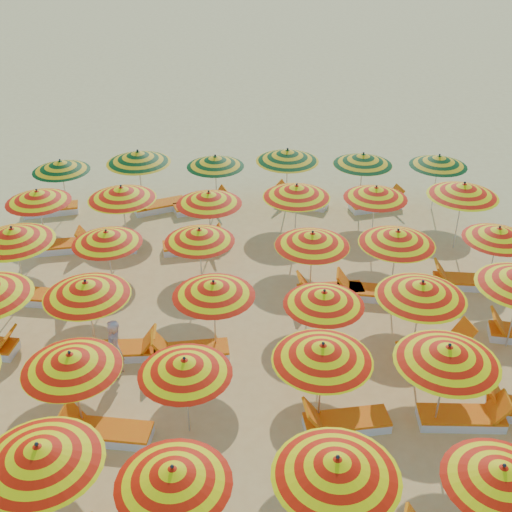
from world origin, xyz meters
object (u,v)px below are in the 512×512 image
(umbrella_27, at_px, (297,191))
(lounger_10, at_px, (121,351))
(umbrella_34, at_px, (363,159))
(lounger_18, at_px, (63,246))
(umbrella_9, at_px, (323,352))
(umbrella_7, at_px, (71,361))
(umbrella_8, at_px, (185,366))
(umbrella_32, at_px, (215,161))
(umbrella_2, at_px, (173,476))
(umbrella_22, at_px, (397,237))
(lounger_20, at_px, (194,246))
(lounger_25, at_px, (377,204))
(umbrella_1, at_px, (39,454))
(umbrella_14, at_px, (214,289))
(lounger_19, at_px, (107,245))
(umbrella_10, at_px, (448,354))
(lounger_22, at_px, (159,206))
(umbrella_31, at_px, (138,157))
(umbrella_21, at_px, (312,239))
(umbrella_19, at_px, (107,237))
(umbrella_35, at_px, (439,161))
(lounger_11, at_px, (189,352))
(umbrella_16, at_px, (422,290))
(umbrella_13, at_px, (86,289))
(lounger_15, at_px, (329,291))
(umbrella_20, at_px, (199,235))
(umbrella_26, at_px, (209,198))
(umbrella_18, at_px, (13,235))
(lounger_14, at_px, (47,297))
(lounger_16, at_px, (367,292))
(umbrella_23, at_px, (499,234))
(lounger_5, at_px, (106,432))
(lounger_23, at_px, (201,206))
(lounger_24, at_px, (301,201))
(lounger_7, at_px, (463,417))
(lounger_17, at_px, (464,281))
(lounger_21, at_px, (50,209))
(umbrella_4, at_px, (502,474))
(umbrella_33, at_px, (287,155))
(umbrella_30, at_px, (61,166))

(umbrella_27, xyz_separation_m, lounger_10, (-4.35, -4.95, -1.66))
(umbrella_34, relative_size, lounger_18, 1.22)
(umbrella_9, bearing_deg, umbrella_7, -178.91)
(umbrella_8, relative_size, umbrella_32, 1.12)
(umbrella_2, height_order, umbrella_22, umbrella_22)
(lounger_20, xyz_separation_m, lounger_25, (5.87, 2.61, 0.00))
(umbrella_1, height_order, umbrella_14, umbrella_1)
(lounger_19, height_order, lounger_25, same)
(umbrella_10, distance_m, lounger_22, 11.89)
(umbrella_22, height_order, umbrella_31, umbrella_31)
(umbrella_21, bearing_deg, umbrella_14, -138.50)
(umbrella_19, relative_size, umbrella_21, 0.80)
(umbrella_32, bearing_deg, umbrella_35, -0.79)
(lounger_11, bearing_deg, umbrella_27, -125.37)
(umbrella_16, relative_size, lounger_19, 1.32)
(lounger_20, height_order, lounger_25, same)
(umbrella_13, distance_m, lounger_15, 6.27)
(umbrella_1, height_order, umbrella_19, umbrella_1)
(umbrella_20, relative_size, umbrella_27, 0.84)
(umbrella_32, bearing_deg, lounger_18, -149.83)
(umbrella_19, bearing_deg, umbrella_26, 39.54)
(umbrella_7, distance_m, lounger_20, 7.44)
(umbrella_8, xyz_separation_m, umbrella_18, (-4.58, 4.75, 0.21))
(umbrella_31, xyz_separation_m, lounger_20, (1.82, -2.59, -1.74))
(umbrella_27, bearing_deg, umbrella_22, -49.54)
(umbrella_14, bearing_deg, umbrella_21, 41.50)
(umbrella_22, bearing_deg, umbrella_35, 64.68)
(umbrella_21, distance_m, lounger_14, 6.99)
(umbrella_34, relative_size, lounger_22, 1.21)
(lounger_16, bearing_deg, umbrella_26, -20.19)
(umbrella_23, bearing_deg, lounger_5, -151.04)
(umbrella_22, bearing_deg, umbrella_27, 130.46)
(umbrella_23, relative_size, lounger_23, 1.03)
(lounger_22, distance_m, lounger_24, 4.71)
(umbrella_34, height_order, lounger_7, umbrella_34)
(umbrella_2, relative_size, lounger_23, 1.20)
(umbrella_20, xyz_separation_m, lounger_24, (3.03, 5.06, -1.52))
(umbrella_8, height_order, umbrella_27, umbrella_27)
(lounger_22, bearing_deg, umbrella_34, 157.34)
(umbrella_26, height_order, umbrella_27, umbrella_27)
(umbrella_32, height_order, lounger_17, umbrella_32)
(umbrella_23, bearing_deg, lounger_14, -177.92)
(umbrella_21, bearing_deg, lounger_21, 147.96)
(umbrella_20, bearing_deg, lounger_24, 59.07)
(umbrella_4, xyz_separation_m, lounger_18, (-9.21, 9.81, -1.53))
(umbrella_13, height_order, lounger_23, umbrella_13)
(umbrella_18, height_order, lounger_20, umbrella_18)
(umbrella_4, bearing_deg, umbrella_19, 134.08)
(umbrella_9, relative_size, lounger_19, 1.19)
(umbrella_33, bearing_deg, umbrella_30, -178.24)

